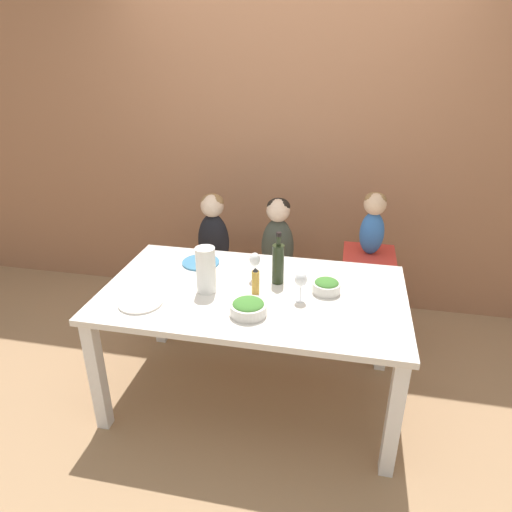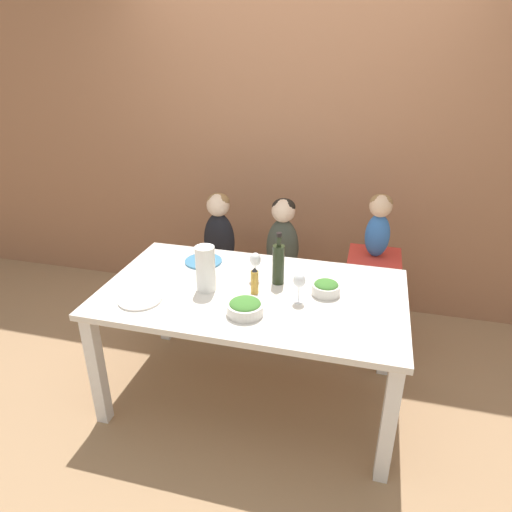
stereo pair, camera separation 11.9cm
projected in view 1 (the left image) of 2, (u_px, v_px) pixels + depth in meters
The scene contains 18 objects.
ground_plane at pixel (254, 393), 2.86m from camera, with size 14.00×14.00×0.00m, color #9E7A56.
wall_back at pixel (289, 137), 3.44m from camera, with size 10.00×0.06×2.70m.
dining_table at pixel (253, 304), 2.59m from camera, with size 1.68×0.97×0.74m.
chair_far_left at pixel (215, 276), 3.46m from camera, with size 0.42×0.43×0.46m.
chair_far_center at pixel (277, 282), 3.37m from camera, with size 0.42×0.43×0.46m.
chair_right_highchair at pixel (367, 272), 3.19m from camera, with size 0.35×0.37×0.68m.
person_child_left at pixel (213, 230), 3.30m from camera, with size 0.23×0.17×0.58m.
person_child_center at pixel (278, 235), 3.22m from camera, with size 0.23×0.17×0.58m.
person_baby_right at pixel (373, 218), 3.03m from camera, with size 0.16×0.15×0.43m.
wine_bottle at pixel (278, 263), 2.58m from camera, with size 0.07×0.07×0.31m.
paper_towel_roll at pixel (206, 270), 2.49m from camera, with size 0.11×0.11×0.26m.
wine_glass_near at pixel (301, 280), 2.40m from camera, with size 0.06×0.06×0.17m.
wine_glass_far at pixel (255, 261), 2.62m from camera, with size 0.06×0.06×0.17m.
salad_bowl_large at pixel (248, 307), 2.31m from camera, with size 0.19×0.19×0.08m.
salad_bowl_small at pixel (326, 286), 2.51m from camera, with size 0.16×0.16×0.08m.
dinner_plate_front_left at pixel (141, 303), 2.42m from camera, with size 0.23×0.23×0.01m.
dinner_plate_back_left at pixel (201, 262), 2.86m from camera, with size 0.23×0.23×0.01m.
condiment_bottle_hot_sauce at pixel (256, 281), 2.49m from camera, with size 0.04×0.04×0.16m.
Camera 1 is at (0.47, -2.18, 1.99)m, focal length 32.00 mm.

